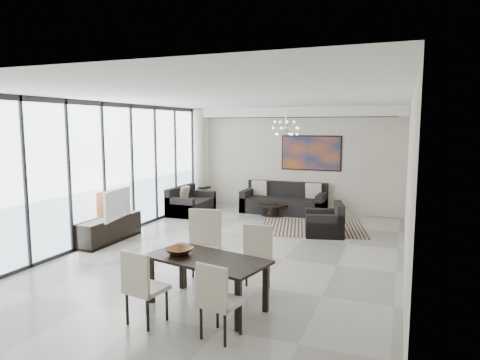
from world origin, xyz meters
The scene contains 20 objects.
room_shell centered at (0.46, 0.00, 1.45)m, with size 6.00×9.00×2.90m.
window_wall centered at (-2.86, 0.00, 1.47)m, with size 0.37×8.95×2.90m.
soffit centered at (0.00, 4.30, 2.77)m, with size 5.98×0.40×0.26m, color white.
painting centered at (0.50, 4.47, 1.65)m, with size 1.68×0.04×0.98m, color #B04C18.
chandelier centered at (0.30, 2.50, 2.35)m, with size 0.66×0.66×0.71m.
rug centered at (0.96, 2.60, 0.01)m, with size 2.39×1.84×0.01m, color black.
coffee_table centered at (-0.33, 3.63, 0.18)m, with size 0.89×0.89×0.31m.
bowl_coffee centered at (-0.33, 3.63, 0.35)m, with size 0.25×0.25×0.08m, color brown.
sofa_main centered at (-0.14, 4.07, 0.28)m, with size 2.29×0.94×0.83m.
loveseat centered at (-2.54, 3.05, 0.25)m, with size 0.83×1.47×0.74m.
armchair centered at (1.37, 2.03, 0.25)m, with size 0.99×1.02×0.72m.
side_table centered at (-2.65, 4.15, 0.40)m, with size 0.43×0.43×0.60m.
tv_console centered at (-2.76, -0.14, 0.26)m, with size 0.46×1.64×0.51m, color black.
television centered at (-2.60, -0.20, 0.82)m, with size 1.05×0.14×0.61m, color gray.
dining_table centered at (0.55, -2.34, 0.59)m, with size 1.76×1.16×0.67m.
dining_chair_sw centered at (0.05, -3.11, 0.53)m, with size 0.50×0.50×0.93m.
dining_chair_se centered at (1.04, -3.12, 0.51)m, with size 0.48×0.48×0.90m.
dining_chair_nw centered at (0.08, -1.47, 0.64)m, with size 0.60×0.60×1.11m.
dining_chair_ne centered at (0.96, -1.52, 0.55)m, with size 0.47×0.47×0.95m.
bowl_dining centered at (0.13, -2.33, 0.72)m, with size 0.36×0.36×0.09m, color brown.
Camera 1 is at (2.92, -7.28, 2.41)m, focal length 32.00 mm.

